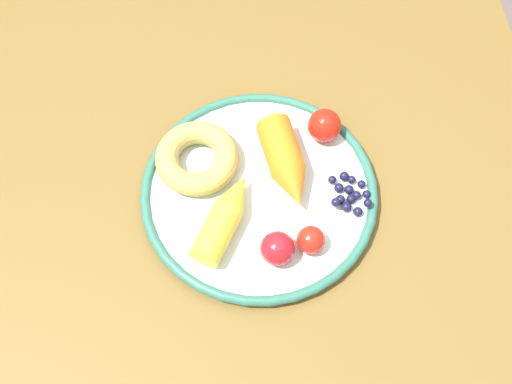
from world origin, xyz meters
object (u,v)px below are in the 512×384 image
(dining_table, at_px, (233,263))
(carrot_orange, at_px, (283,164))
(tomato_near, at_px, (274,249))
(plate, at_px, (256,193))
(donut, at_px, (194,158))
(tomato_mid, at_px, (307,240))
(carrot_yellow, at_px, (222,217))
(blueberry_pile, at_px, (346,194))
(tomato_far, at_px, (321,126))

(dining_table, height_order, carrot_orange, carrot_orange)
(tomato_near, bearing_deg, plate, -170.94)
(donut, height_order, tomato_mid, tomato_mid)
(carrot_yellow, height_order, blueberry_pile, carrot_yellow)
(dining_table, xyz_separation_m, tomato_mid, (0.02, 0.09, 0.11))
(blueberry_pile, bearing_deg, donut, -108.77)
(donut, xyz_separation_m, tomato_far, (-0.03, 0.16, 0.01))
(carrot_yellow, xyz_separation_m, tomato_far, (-0.11, 0.13, 0.00))
(carrot_yellow, height_order, tomato_mid, carrot_yellow)
(tomato_near, bearing_deg, dining_table, -124.05)
(tomato_mid, bearing_deg, carrot_yellow, -111.05)
(tomato_mid, bearing_deg, tomato_near, -77.71)
(tomato_far, bearing_deg, blueberry_pile, 11.92)
(blueberry_pile, height_order, tomato_near, tomato_near)
(dining_table, distance_m, plate, 0.11)
(carrot_yellow, xyz_separation_m, tomato_mid, (0.04, 0.09, -0.00))
(donut, relative_size, tomato_far, 2.44)
(plate, distance_m, blueberry_pile, 0.11)
(plate, bearing_deg, dining_table, -34.53)
(carrot_orange, xyz_separation_m, carrot_yellow, (0.06, -0.08, -0.00))
(tomato_near, distance_m, tomato_mid, 0.04)
(dining_table, distance_m, carrot_orange, 0.16)
(plate, xyz_separation_m, donut, (-0.04, -0.07, 0.02))
(tomato_near, xyz_separation_m, tomato_mid, (-0.01, 0.04, -0.00))
(dining_table, relative_size, tomato_mid, 39.45)
(donut, bearing_deg, dining_table, 21.06)
(carrot_yellow, height_order, tomato_far, tomato_far)
(plate, bearing_deg, tomato_near, 9.06)
(plate, distance_m, tomato_mid, 0.09)
(carrot_orange, height_order, blueberry_pile, carrot_orange)
(donut, xyz_separation_m, blueberry_pile, (0.06, 0.18, -0.01))
(tomato_mid, height_order, tomato_far, tomato_far)
(blueberry_pile, xyz_separation_m, tomato_far, (-0.09, -0.02, 0.01))
(carrot_orange, bearing_deg, tomato_near, -11.10)
(carrot_yellow, xyz_separation_m, tomato_near, (0.04, 0.06, 0.00))
(dining_table, xyz_separation_m, carrot_orange, (-0.07, 0.07, 0.12))
(dining_table, distance_m, blueberry_pile, 0.18)
(carrot_yellow, relative_size, blueberry_pile, 1.97)
(dining_table, relative_size, tomato_far, 30.93)
(dining_table, relative_size, plate, 4.52)
(tomato_mid, bearing_deg, tomato_far, 166.73)
(carrot_orange, xyz_separation_m, tomato_mid, (0.10, 0.02, -0.01))
(plate, height_order, tomato_far, tomato_far)
(dining_table, relative_size, blueberry_pile, 21.50)
(carrot_yellow, bearing_deg, donut, -160.97)
(plate, relative_size, donut, 2.81)
(blueberry_pile, distance_m, tomato_near, 0.11)
(carrot_orange, distance_m, tomato_mid, 0.10)
(plate, bearing_deg, carrot_yellow, -48.52)
(donut, bearing_deg, carrot_orange, 78.81)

